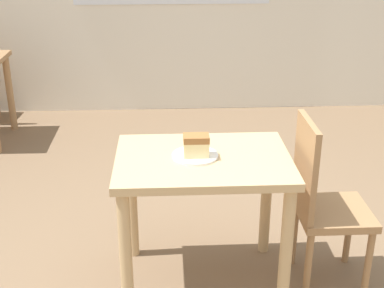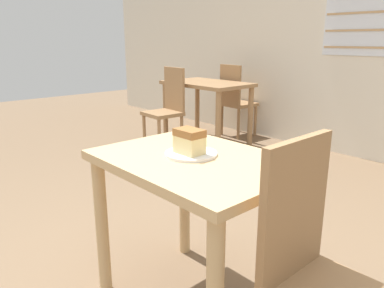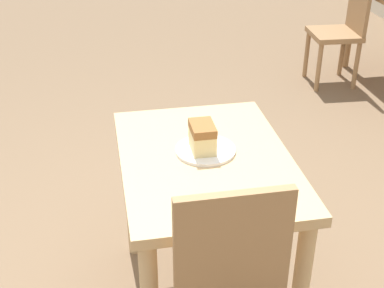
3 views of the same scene
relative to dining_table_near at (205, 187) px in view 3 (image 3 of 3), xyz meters
name	(u,v)px [view 3 (image 3 of 3)]	position (x,y,z in m)	size (l,w,h in m)	color
dining_table_near	(205,187)	(0.00, 0.00, 0.00)	(0.85, 0.62, 0.72)	tan
chair_far_corner	(344,25)	(-2.15, 1.55, -0.11)	(0.38, 0.38, 0.91)	#9E754C
plate	(205,150)	(-0.04, 0.01, 0.14)	(0.23, 0.23, 0.01)	white
cake_slice	(202,137)	(-0.03, -0.01, 0.20)	(0.12, 0.08, 0.11)	beige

